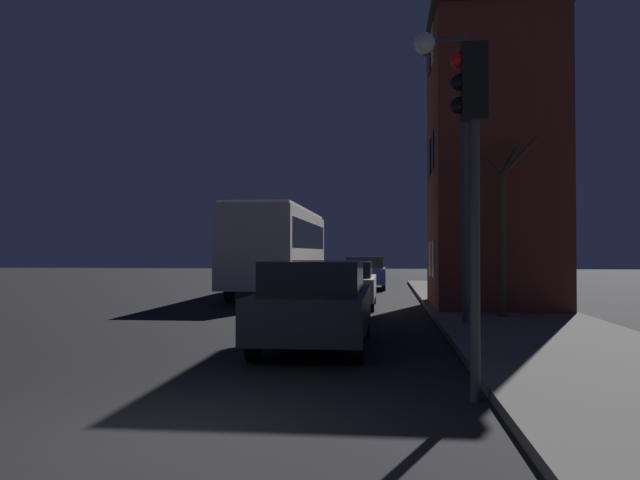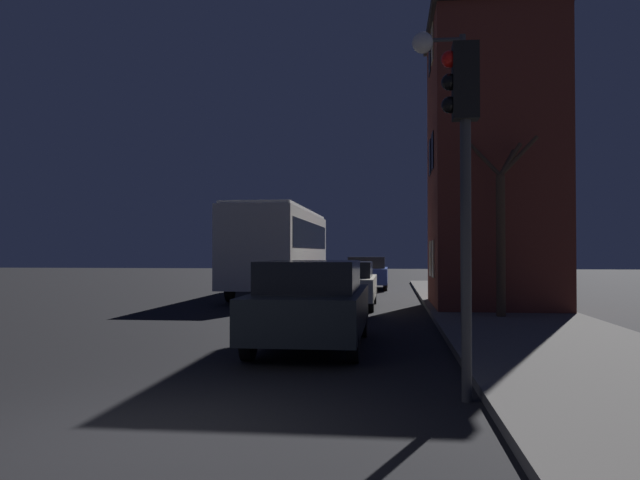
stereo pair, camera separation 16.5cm
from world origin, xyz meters
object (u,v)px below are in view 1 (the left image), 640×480
(car_near_lane, at_px, (316,302))
(car_mid_lane, at_px, (347,283))
(bare_tree, at_px, (502,223))
(car_far_lane, at_px, (365,273))
(traffic_light, at_px, (471,144))
(bus, at_px, (280,244))
(streetlamp, at_px, (445,111))

(car_near_lane, relative_size, car_mid_lane, 1.04)
(bare_tree, xyz_separation_m, car_near_lane, (-4.18, -4.80, -1.65))
(car_near_lane, bearing_deg, car_mid_lane, 89.74)
(car_far_lane, bearing_deg, car_mid_lane, -91.55)
(bare_tree, bearing_deg, traffic_light, -102.48)
(bare_tree, distance_m, car_near_lane, 6.58)
(traffic_light, xyz_separation_m, bare_tree, (1.91, 8.64, -0.54))
(car_near_lane, xyz_separation_m, car_far_lane, (0.30, 18.08, -0.04))
(bare_tree, xyz_separation_m, car_mid_lane, (-4.14, 3.44, -1.71))
(car_mid_lane, bearing_deg, bus, 119.92)
(bus, distance_m, car_near_lane, 13.89)
(bare_tree, relative_size, car_far_lane, 1.10)
(car_mid_lane, bearing_deg, traffic_light, -79.54)
(traffic_light, bearing_deg, car_near_lane, 120.60)
(bus, relative_size, car_far_lane, 2.56)
(car_far_lane, bearing_deg, traffic_light, -84.88)
(traffic_light, xyz_separation_m, bus, (-5.26, 17.35, -0.96))
(streetlamp, distance_m, car_far_lane, 15.69)
(bare_tree, bearing_deg, car_near_lane, -131.04)
(streetlamp, relative_size, bus, 0.62)
(streetlamp, relative_size, traffic_light, 1.59)
(bus, xyz_separation_m, car_near_lane, (3.00, -13.51, -1.22))
(streetlamp, relative_size, bare_tree, 1.44)
(streetlamp, bearing_deg, traffic_light, -92.95)
(bare_tree, relative_size, bus, 0.43)
(bare_tree, bearing_deg, bus, 129.48)
(car_mid_lane, distance_m, car_far_lane, 9.84)
(car_far_lane, bearing_deg, bare_tree, -73.73)
(bare_tree, distance_m, bus, 11.29)
(bare_tree, bearing_deg, car_far_lane, 106.27)
(bus, distance_m, car_far_lane, 5.77)
(traffic_light, height_order, bare_tree, bare_tree)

